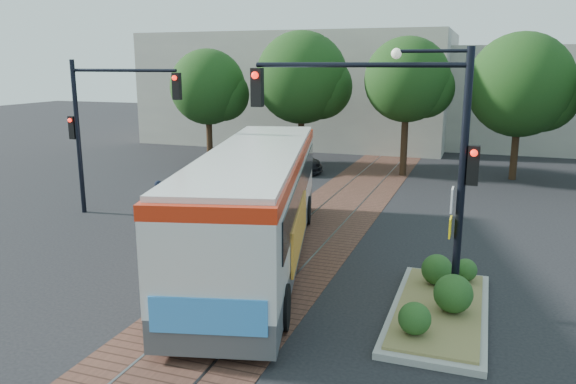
% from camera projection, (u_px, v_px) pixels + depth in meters
% --- Properties ---
extents(ground, '(120.00, 120.00, 0.00)m').
position_uv_depth(ground, '(267.00, 275.00, 15.84)').
color(ground, black).
rests_on(ground, ground).
extents(trackbed, '(3.60, 40.00, 0.02)m').
position_uv_depth(trackbed, '(309.00, 235.00, 19.52)').
color(trackbed, brown).
rests_on(trackbed, ground).
extents(tree_row, '(26.40, 5.60, 7.67)m').
position_uv_depth(tree_row, '(402.00, 83.00, 29.46)').
color(tree_row, '#382314').
rests_on(tree_row, ground).
extents(warehouses, '(40.00, 13.00, 8.00)m').
position_uv_depth(warehouses, '(402.00, 92.00, 41.58)').
color(warehouses, '#ADA899').
rests_on(warehouses, ground).
extents(city_bus, '(5.69, 12.95, 3.40)m').
position_uv_depth(city_bus, '(257.00, 199.00, 16.80)').
color(city_bus, '#464649').
rests_on(city_bus, ground).
extents(traffic_island, '(2.20, 5.20, 1.13)m').
position_uv_depth(traffic_island, '(441.00, 300.00, 13.38)').
color(traffic_island, gray).
rests_on(traffic_island, ground).
extents(signal_pole_main, '(5.49, 0.46, 6.00)m').
position_uv_depth(signal_pole_main, '(409.00, 139.00, 12.92)').
color(signal_pole_main, black).
rests_on(signal_pole_main, ground).
extents(signal_pole_left, '(4.99, 0.34, 6.00)m').
position_uv_depth(signal_pole_left, '(101.00, 117.00, 21.37)').
color(signal_pole_left, black).
rests_on(signal_pole_left, ground).
extents(officer, '(0.72, 0.59, 1.69)m').
position_uv_depth(officer, '(159.00, 203.00, 20.66)').
color(officer, black).
rests_on(officer, ground).
extents(parked_car, '(4.99, 2.54, 1.39)m').
position_uv_depth(parked_car, '(281.00, 159.00, 30.87)').
color(parked_car, black).
rests_on(parked_car, ground).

